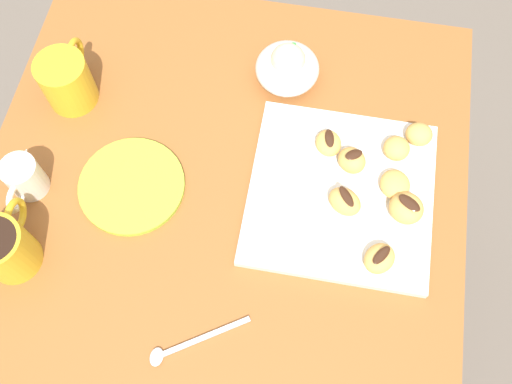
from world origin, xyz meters
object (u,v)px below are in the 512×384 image
beignet_0 (352,160)px  beignet_1 (379,258)px  beignet_4 (345,201)px  beignet_3 (406,208)px  ice_cream_bowl (287,67)px  saucer_lime_left (132,186)px  cream_pitcher_white (24,177)px  beignet_6 (396,148)px  beignet_5 (328,143)px  beignet_2 (395,184)px  beignet_7 (419,134)px  dining_table (224,231)px  coffee_mug_mustard_right (66,79)px  coffee_mug_mustard_left (4,247)px  pastry_plate_square (340,193)px

beignet_0 → beignet_1: (-0.16, -0.06, -0.00)m
beignet_4 → beignet_0: bearing=-2.6°
beignet_3 → ice_cream_bowl: bearing=43.9°
ice_cream_bowl → saucer_lime_left: size_ratio=0.64×
cream_pitcher_white → beignet_6: cream_pitcher_white is taller
beignet_4 → beignet_5: size_ratio=1.12×
beignet_2 → beignet_7: size_ratio=1.16×
cream_pitcher_white → ice_cream_bowl: bearing=-53.2°
beignet_1 → beignet_6: 0.20m
dining_table → beignet_2: 0.34m
dining_table → coffee_mug_mustard_right: coffee_mug_mustard_right is taller
beignet_4 → cream_pitcher_white: bearing=95.5°
dining_table → beignet_0: size_ratio=18.07×
ice_cream_bowl → beignet_4: 0.28m
beignet_1 → beignet_6: bearing=-3.3°
saucer_lime_left → beignet_2: beignet_2 is taller
coffee_mug_mustard_right → beignet_1: size_ratio=2.41×
dining_table → beignet_2: size_ratio=16.51×
coffee_mug_mustard_left → beignet_7: (0.32, -0.61, -0.02)m
dining_table → beignet_7: beignet_7 is taller
cream_pitcher_white → beignet_6: bearing=-74.7°
beignet_5 → beignet_6: beignet_6 is taller
coffee_mug_mustard_right → beignet_0: (-0.06, -0.51, -0.02)m
beignet_0 → beignet_2: size_ratio=0.91×
dining_table → beignet_7: 0.40m
beignet_2 → beignet_7: 0.10m
pastry_plate_square → coffee_mug_mustard_right: size_ratio=2.35×
beignet_5 → beignet_6: (0.01, -0.11, 0.00)m
beignet_1 → saucer_lime_left: bearing=81.3°
beignet_5 → beignet_7: 0.16m
dining_table → coffee_mug_mustard_right: (0.16, 0.30, 0.20)m
coffee_mug_mustard_left → beignet_6: 0.65m
coffee_mug_mustard_left → beignet_7: size_ratio=3.28×
beignet_2 → beignet_4: 0.09m
ice_cream_bowl → beignet_7: size_ratio=2.52×
coffee_mug_mustard_left → dining_table: bearing=-63.0°
beignet_6 → beignet_7: (0.03, -0.04, 0.00)m
coffee_mug_mustard_right → beignet_7: coffee_mug_mustard_right is taller
beignet_5 → beignet_6: 0.11m
dining_table → beignet_6: beignet_6 is taller
beignet_2 → pastry_plate_square: bearing=104.1°
beignet_4 → beignet_7: (0.15, -0.11, -0.00)m
beignet_6 → cream_pitcher_white: bearing=105.3°
pastry_plate_square → beignet_3: 0.11m
beignet_0 → beignet_1: beignet_0 is taller
dining_table → cream_pitcher_white: (-0.03, 0.32, 0.19)m
saucer_lime_left → beignet_4: 0.36m
coffee_mug_mustard_right → beignet_4: bearing=-105.4°
dining_table → beignet_5: 0.27m
pastry_plate_square → ice_cream_bowl: ice_cream_bowl is taller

